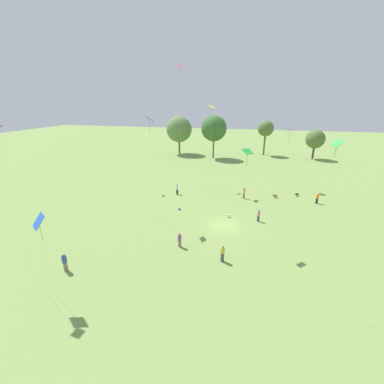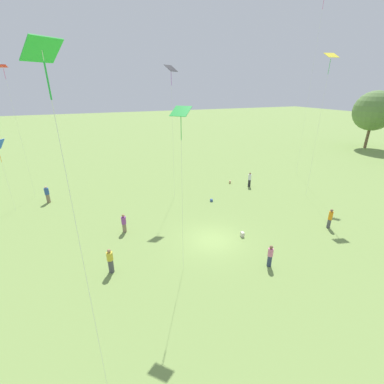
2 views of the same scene
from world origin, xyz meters
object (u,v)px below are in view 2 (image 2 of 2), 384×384
at_px(person_1, 47,194).
at_px(person_2, 250,180).
at_px(person_0, 330,218).
at_px(picnic_bag_2, 242,234).
at_px(kite_1, 181,118).
at_px(kite_3, 322,13).
at_px(kite_8, 50,90).
at_px(kite_0, 171,74).
at_px(kite_4, 5,77).
at_px(kite_7, 330,61).
at_px(picnic_bag_0, 211,200).
at_px(person_6, 110,261).
at_px(picnic_bag_1, 230,182).
at_px(person_4, 124,223).
at_px(person_3, 270,256).

xyz_separation_m(person_1, person_2, (4.12, 22.45, -0.02)).
bearing_deg(person_0, picnic_bag_2, 174.80).
bearing_deg(kite_1, kite_3, 121.73).
bearing_deg(person_2, person_0, -64.62).
bearing_deg(kite_8, kite_1, -118.21).
relative_size(person_2, kite_8, 0.15).
bearing_deg(kite_0, kite_3, 18.61).
bearing_deg(kite_1, kite_4, -147.83).
relative_size(kite_8, picnic_bag_2, 32.01).
relative_size(person_0, person_2, 0.98).
relative_size(person_0, person_1, 0.95).
bearing_deg(picnic_bag_2, person_2, 143.35).
bearing_deg(kite_4, person_0, -167.15).
bearing_deg(kite_7, kite_0, -141.28).
xyz_separation_m(picnic_bag_0, picnic_bag_2, (7.25, -0.77, 0.07)).
relative_size(person_6, picnic_bag_2, 4.61).
xyz_separation_m(kite_4, picnic_bag_1, (4.38, 22.41, -12.13)).
height_order(person_4, picnic_bag_1, person_4).
height_order(person_2, person_6, person_2).
bearing_deg(person_6, kite_8, 178.11).
relative_size(kite_1, kite_7, 0.73).
xyz_separation_m(kite_1, picnic_bag_1, (-13.47, 11.43, -9.70)).
distance_m(picnic_bag_0, picnic_bag_1, 6.31).
xyz_separation_m(person_3, person_4, (-8.32, -8.47, 0.01)).
bearing_deg(person_1, picnic_bag_2, -149.14).
bearing_deg(person_6, person_0, -89.37).
bearing_deg(picnic_bag_2, kite_4, -133.06).
bearing_deg(person_1, kite_4, 17.43).
relative_size(person_4, picnic_bag_1, 3.81).
relative_size(person_3, kite_7, 0.11).
bearing_deg(kite_4, person_1, 173.17).
distance_m(person_1, kite_1, 20.35).
bearing_deg(person_0, person_3, -157.66).
relative_size(person_4, kite_7, 0.12).
bearing_deg(kite_8, kite_0, -104.19).
xyz_separation_m(kite_0, picnic_bag_2, (9.85, 2.53, -12.36)).
xyz_separation_m(person_1, kite_7, (8.96, 26.83, 12.72)).
bearing_deg(kite_4, picnic_bag_2, -174.95).
height_order(person_3, kite_7, kite_7).
bearing_deg(picnic_bag_1, person_2, 39.18).
bearing_deg(person_0, person_6, -177.09).
distance_m(person_3, picnic_bag_1, 16.43).
height_order(person_3, kite_1, kite_1).
bearing_deg(kite_0, kite_1, -92.22).
distance_m(kite_7, kite_8, 26.42).
bearing_deg(person_4, picnic_bag_1, 148.53).
bearing_deg(kite_3, person_2, -73.74).
xyz_separation_m(person_2, person_3, (13.40, -7.43, -0.09)).
relative_size(kite_8, picnic_bag_0, 39.79).
relative_size(person_3, picnic_bag_2, 4.22).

